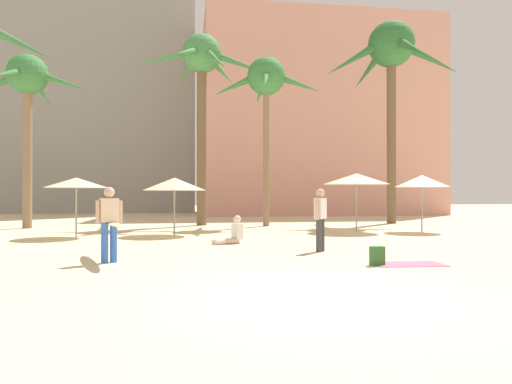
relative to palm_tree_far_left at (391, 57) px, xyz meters
The scene contains 16 objects.
ground 21.04m from the palm_tree_far_left, 117.93° to the right, with size 120.00×120.00×0.00m, color beige.
hotel_pink 13.96m from the palm_tree_far_left, 92.14° to the left, with size 18.27×10.68×15.30m, color #DB9989.
hotel_tower_gray 30.36m from the palm_tree_far_left, 133.79° to the left, with size 19.51×9.89×36.04m, color gray.
palm_tree_far_left is the anchor object (origin of this frame).
palm_tree_left 18.45m from the palm_tree_far_left, behind, with size 5.84×5.91×8.07m.
palm_tree_center 7.42m from the palm_tree_far_left, behind, with size 5.46×5.41×8.37m.
palm_tree_far_right 10.25m from the palm_tree_far_left, behind, with size 6.46×6.03×9.74m.
cafe_umbrella_0 14.57m from the palm_tree_far_left, 153.46° to the right, with size 2.42×2.42×2.21m.
cafe_umbrella_1 8.99m from the palm_tree_far_left, 102.43° to the right, with size 2.20×2.20×2.37m.
cafe_umbrella_2 17.56m from the palm_tree_far_left, 158.02° to the right, with size 2.24×2.24×2.18m.
cafe_umbrella_3 9.41m from the palm_tree_far_left, 127.14° to the right, with size 2.76×2.76×2.45m.
beach_towel 17.68m from the palm_tree_far_left, 113.23° to the right, with size 1.54×0.81×0.01m, color #EF6684.
backpack 17.88m from the palm_tree_far_left, 115.76° to the right, with size 0.33×0.29×0.42m.
person_mid_right 15.70m from the palm_tree_far_left, 136.55° to the right, with size 1.01×0.73×0.89m.
person_near_left 19.62m from the palm_tree_far_left, 135.16° to the right, with size 1.13×2.88×1.73m.
person_mid_center 15.78m from the palm_tree_far_left, 122.56° to the right, with size 0.44×0.54×1.72m.
Camera 1 is at (-1.98, -6.94, 1.56)m, focal length 32.57 mm.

